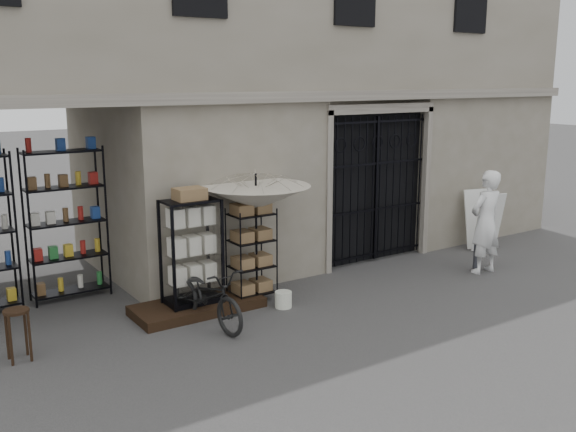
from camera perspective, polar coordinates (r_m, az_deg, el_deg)
ground at (r=10.27m, az=8.18°, el=-8.23°), size 80.00×80.00×0.00m
main_building at (r=12.90m, az=-3.66°, el=16.33°), size 14.00×4.00×9.00m
shop_recess at (r=10.30m, az=-21.95°, el=-0.25°), size 3.00×1.70×3.00m
shop_shelving at (r=10.82m, az=-22.68°, el=-1.10°), size 2.70×0.50×2.50m
iron_gate at (r=12.67m, az=7.37°, el=2.71°), size 2.50×0.21×3.00m
step_platform at (r=10.18m, az=-8.04°, el=-7.95°), size 2.00×0.90×0.15m
display_cabinet at (r=9.92m, az=-8.55°, el=-3.64°), size 0.88×0.63×1.76m
wire_rack at (r=10.37m, az=-3.26°, el=-3.56°), size 0.79×0.67×1.53m
market_umbrella at (r=10.20m, az=-2.87°, el=2.22°), size 1.91×1.93×2.50m
white_bucket at (r=10.22m, az=-0.42°, el=-7.43°), size 0.33×0.33×0.26m
bicycle at (r=9.64m, az=-7.10°, el=-9.57°), size 0.71×0.97×1.72m
wooden_stool at (r=9.00m, az=-22.86°, el=-9.63°), size 0.36×0.36×0.68m
steel_bollard at (r=12.56m, az=16.48°, el=-3.05°), size 0.14×0.14×0.74m
shopkeeper at (r=12.60m, az=16.89°, el=-4.78°), size 0.71×1.93×0.46m
easel_sign at (r=14.04m, az=16.95°, el=-0.38°), size 0.74×0.80×1.23m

